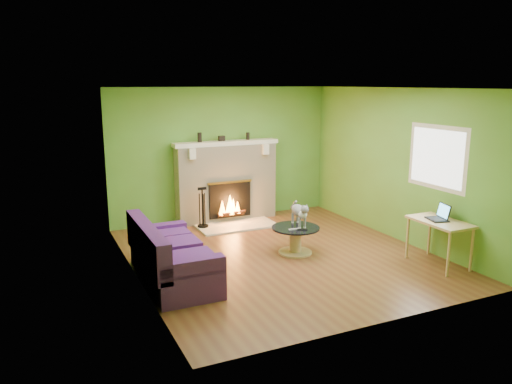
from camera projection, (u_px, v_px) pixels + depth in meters
floor at (280, 255)px, 7.90m from camera, size 5.00×5.00×0.00m
ceiling at (282, 88)px, 7.34m from camera, size 5.00×5.00×0.00m
wall_back at (223, 154)px, 9.84m from camera, size 5.00×0.00×5.00m
wall_front at (388, 213)px, 5.41m from camera, size 5.00×0.00×5.00m
wall_left at (133, 188)px, 6.70m from camera, size 0.00×5.00×5.00m
wall_right at (398, 165)px, 8.55m from camera, size 0.00×5.00×5.00m
window_frame at (437, 157)px, 7.69m from camera, size 0.00×1.20×1.20m
window_pane at (437, 157)px, 7.69m from camera, size 0.00×1.06×1.06m
fireplace at (226, 182)px, 9.79m from camera, size 2.10×0.46×1.58m
hearth at (237, 226)px, 9.50m from camera, size 1.50×0.75×0.03m
mantel at (226, 143)px, 9.61m from camera, size 2.10×0.28×0.08m
sofa at (170, 258)px, 6.84m from camera, size 0.87×1.85×0.83m
coffee_table at (295, 238)px, 7.96m from camera, size 0.77×0.77×0.43m
desk at (440, 226)px, 7.38m from camera, size 0.54×0.93×0.69m
cat at (299, 213)px, 7.95m from camera, size 0.34×0.68×0.41m
remote_silver at (294, 229)px, 7.77m from camera, size 0.17×0.06×0.02m
remote_black at (302, 229)px, 7.77m from camera, size 0.16×0.10×0.02m
laptop at (437, 212)px, 7.37m from camera, size 0.35×0.38×0.24m
fire_tools at (203, 207)px, 9.29m from camera, size 0.20×0.20×0.76m
mantel_vase_left at (200, 137)px, 9.39m from camera, size 0.08×0.08×0.18m
mantel_vase_right at (248, 136)px, 9.80m from camera, size 0.07×0.07×0.14m
mantel_box at (222, 138)px, 9.58m from camera, size 0.12×0.08×0.10m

